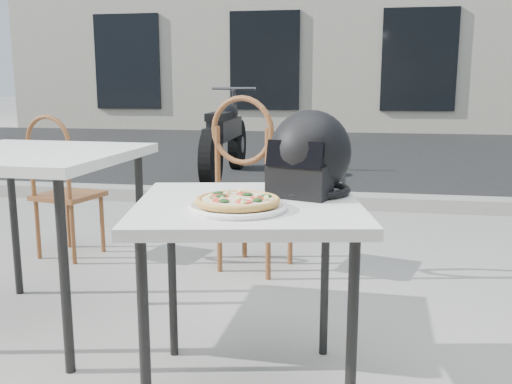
% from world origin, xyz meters
% --- Properties ---
extents(ground, '(80.00, 80.00, 0.00)m').
position_xyz_m(ground, '(0.00, 0.00, 0.00)').
color(ground, gray).
rests_on(ground, ground).
extents(street_asphalt, '(30.00, 8.00, 0.00)m').
position_xyz_m(street_asphalt, '(0.00, 7.00, 0.00)').
color(street_asphalt, black).
rests_on(street_asphalt, ground).
extents(curb, '(30.00, 0.25, 0.12)m').
position_xyz_m(curb, '(0.00, 3.00, 0.06)').
color(curb, gray).
rests_on(curb, ground).
extents(cafe_table_main, '(0.88, 0.88, 0.71)m').
position_xyz_m(cafe_table_main, '(0.07, -0.26, 0.65)').
color(cafe_table_main, silver).
rests_on(cafe_table_main, ground).
extents(plate, '(0.35, 0.35, 0.02)m').
position_xyz_m(plate, '(0.06, -0.39, 0.72)').
color(plate, white).
rests_on(plate, cafe_table_main).
extents(pizza, '(0.28, 0.28, 0.03)m').
position_xyz_m(pizza, '(0.06, -0.39, 0.75)').
color(pizza, gold).
rests_on(pizza, plate).
extents(helmet, '(0.38, 0.39, 0.30)m').
position_xyz_m(helmet, '(0.26, -0.09, 0.85)').
color(helmet, black).
rests_on(helmet, cafe_table_main).
extents(cafe_chair_main, '(0.50, 0.50, 1.05)m').
position_xyz_m(cafe_chair_main, '(-0.18, 1.09, 0.58)').
color(cafe_chair_main, brown).
rests_on(cafe_chair_main, ground).
extents(cafe_table_side, '(0.89, 0.89, 0.82)m').
position_xyz_m(cafe_table_side, '(-0.99, 0.15, 0.75)').
color(cafe_table_side, silver).
rests_on(cafe_table_side, ground).
extents(cafe_chair_side, '(0.43, 0.43, 0.93)m').
position_xyz_m(cafe_chair_side, '(-1.40, 1.14, 0.51)').
color(cafe_chair_side, brown).
rests_on(cafe_chair_side, ground).
extents(motorcycle, '(0.55, 2.13, 1.06)m').
position_xyz_m(motorcycle, '(-1.09, 4.40, 0.47)').
color(motorcycle, black).
rests_on(motorcycle, street_asphalt).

